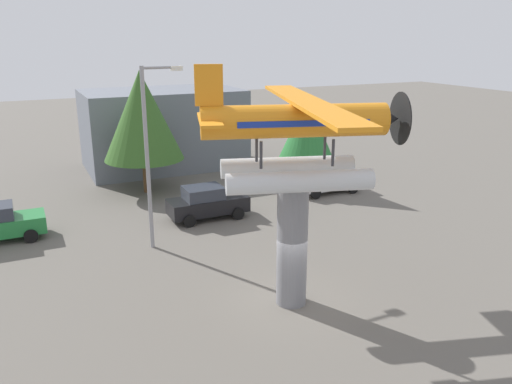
{
  "coord_description": "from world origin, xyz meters",
  "views": [
    {
      "loc": [
        -8.34,
        -14.71,
        9.4
      ],
      "look_at": [
        0.0,
        3.0,
        3.39
      ],
      "focal_mm": 36.05,
      "sensor_mm": 36.0,
      "label": 1
    }
  ],
  "objects_px": {
    "display_pedestal": "(292,245)",
    "car_far_white": "(326,179)",
    "tree_east": "(142,116)",
    "streetlight_primary": "(151,146)",
    "car_mid_black": "(207,202)",
    "floatplane_monument": "(298,135)",
    "storefront_building": "(163,129)",
    "tree_center_back": "(307,129)"
  },
  "relations": [
    {
      "from": "storefront_building",
      "to": "tree_east",
      "type": "height_order",
      "value": "tree_east"
    },
    {
      "from": "car_far_white",
      "to": "streetlight_primary",
      "type": "relative_size",
      "value": 0.51
    },
    {
      "from": "car_far_white",
      "to": "tree_east",
      "type": "relative_size",
      "value": 0.56
    },
    {
      "from": "floatplane_monument",
      "to": "tree_east",
      "type": "relative_size",
      "value": 1.38
    },
    {
      "from": "car_mid_black",
      "to": "tree_east",
      "type": "distance_m",
      "value": 7.47
    },
    {
      "from": "car_mid_black",
      "to": "car_far_white",
      "type": "height_order",
      "value": "same"
    },
    {
      "from": "floatplane_monument",
      "to": "car_far_white",
      "type": "bearing_deg",
      "value": 69.63
    },
    {
      "from": "car_far_white",
      "to": "streetlight_primary",
      "type": "xyz_separation_m",
      "value": [
        -11.74,
        -3.92,
        3.84
      ]
    },
    {
      "from": "display_pedestal",
      "to": "car_mid_black",
      "type": "xyz_separation_m",
      "value": [
        0.34,
        9.83,
        -1.38
      ]
    },
    {
      "from": "car_far_white",
      "to": "tree_center_back",
      "type": "xyz_separation_m",
      "value": [
        -0.64,
        1.43,
        2.9
      ]
    },
    {
      "from": "car_mid_black",
      "to": "display_pedestal",
      "type": "bearing_deg",
      "value": -91.95
    },
    {
      "from": "floatplane_monument",
      "to": "tree_center_back",
      "type": "bearing_deg",
      "value": 74.96
    },
    {
      "from": "display_pedestal",
      "to": "tree_east",
      "type": "bearing_deg",
      "value": 95.15
    },
    {
      "from": "streetlight_primary",
      "to": "car_far_white",
      "type": "bearing_deg",
      "value": 18.44
    },
    {
      "from": "display_pedestal",
      "to": "streetlight_primary",
      "type": "bearing_deg",
      "value": 113.35
    },
    {
      "from": "floatplane_monument",
      "to": "display_pedestal",
      "type": "bearing_deg",
      "value": -180.0
    },
    {
      "from": "car_far_white",
      "to": "tree_east",
      "type": "height_order",
      "value": "tree_east"
    },
    {
      "from": "display_pedestal",
      "to": "car_far_white",
      "type": "height_order",
      "value": "display_pedestal"
    },
    {
      "from": "streetlight_primary",
      "to": "storefront_building",
      "type": "relative_size",
      "value": 0.74
    },
    {
      "from": "car_mid_black",
      "to": "streetlight_primary",
      "type": "xyz_separation_m",
      "value": [
        -3.45,
        -2.63,
        3.84
      ]
    },
    {
      "from": "floatplane_monument",
      "to": "storefront_building",
      "type": "relative_size",
      "value": 0.93
    },
    {
      "from": "storefront_building",
      "to": "tree_center_back",
      "type": "height_order",
      "value": "tree_center_back"
    },
    {
      "from": "car_mid_black",
      "to": "streetlight_primary",
      "type": "relative_size",
      "value": 0.51
    },
    {
      "from": "display_pedestal",
      "to": "car_far_white",
      "type": "distance_m",
      "value": 14.15
    },
    {
      "from": "streetlight_primary",
      "to": "storefront_building",
      "type": "bearing_deg",
      "value": 72.94
    },
    {
      "from": "tree_center_back",
      "to": "display_pedestal",
      "type": "bearing_deg",
      "value": -122.47
    },
    {
      "from": "streetlight_primary",
      "to": "car_mid_black",
      "type": "bearing_deg",
      "value": 37.32
    },
    {
      "from": "streetlight_primary",
      "to": "display_pedestal",
      "type": "bearing_deg",
      "value": -66.65
    },
    {
      "from": "tree_east",
      "to": "tree_center_back",
      "type": "distance_m",
      "value": 10.07
    },
    {
      "from": "display_pedestal",
      "to": "storefront_building",
      "type": "xyz_separation_m",
      "value": [
        1.43,
        22.0,
        0.55
      ]
    },
    {
      "from": "floatplane_monument",
      "to": "car_far_white",
      "type": "distance_m",
      "value": 15.0
    },
    {
      "from": "car_mid_black",
      "to": "floatplane_monument",
      "type": "bearing_deg",
      "value": -91.22
    },
    {
      "from": "display_pedestal",
      "to": "tree_east",
      "type": "xyz_separation_m",
      "value": [
        -1.44,
        15.96,
        2.51
      ]
    },
    {
      "from": "display_pedestal",
      "to": "car_far_white",
      "type": "relative_size",
      "value": 1.08
    },
    {
      "from": "car_mid_black",
      "to": "tree_center_back",
      "type": "height_order",
      "value": "tree_center_back"
    },
    {
      "from": "display_pedestal",
      "to": "tree_center_back",
      "type": "distance_m",
      "value": 14.95
    },
    {
      "from": "floatplane_monument",
      "to": "tree_east",
      "type": "xyz_separation_m",
      "value": [
        -1.56,
        16.0,
        -1.43
      ]
    },
    {
      "from": "tree_center_back",
      "to": "car_mid_black",
      "type": "bearing_deg",
      "value": -160.44
    },
    {
      "from": "display_pedestal",
      "to": "tree_center_back",
      "type": "height_order",
      "value": "tree_center_back"
    },
    {
      "from": "display_pedestal",
      "to": "tree_east",
      "type": "relative_size",
      "value": 0.61
    },
    {
      "from": "floatplane_monument",
      "to": "tree_east",
      "type": "bearing_deg",
      "value": 112.53
    },
    {
      "from": "streetlight_primary",
      "to": "storefront_building",
      "type": "height_order",
      "value": "streetlight_primary"
    }
  ]
}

